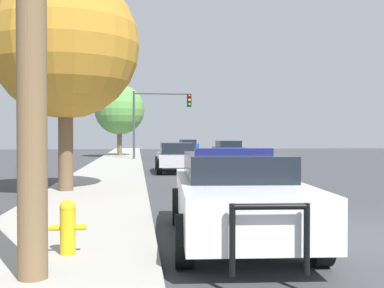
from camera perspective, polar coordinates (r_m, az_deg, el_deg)
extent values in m
plane|color=#3D3D42|center=(8.73, 20.46, -10.44)|extent=(110.00, 110.00, 0.00)
cube|color=#A3A099|center=(7.89, -15.49, -11.15)|extent=(3.00, 110.00, 0.13)
cube|color=white|center=(7.90, 5.20, -6.55)|extent=(2.12, 5.04, 0.66)
cube|color=black|center=(8.09, 4.96, -2.57)|extent=(1.72, 2.66, 0.40)
cylinder|color=black|center=(6.68, 14.87, -10.86)|extent=(0.28, 0.72, 0.70)
cylinder|color=black|center=(6.37, -0.92, -11.40)|extent=(0.28, 0.72, 0.70)
cylinder|color=black|center=(9.59, 9.21, -7.22)|extent=(0.28, 0.72, 0.70)
cylinder|color=black|center=(9.38, -1.60, -7.39)|extent=(0.28, 0.72, 0.70)
cylinder|color=black|center=(5.50, 13.45, -10.91)|extent=(0.07, 0.07, 0.79)
cylinder|color=black|center=(5.33, 4.79, -11.27)|extent=(0.07, 0.07, 0.79)
cylinder|color=black|center=(5.34, 9.20, -7.34)|extent=(0.87, 0.12, 0.07)
cube|color=navy|center=(8.08, 4.96, -0.83)|extent=(1.32, 0.28, 0.09)
cube|color=navy|center=(8.08, 11.69, -6.16)|extent=(0.23, 3.55, 0.19)
cylinder|color=gold|center=(6.75, -14.51, -10.05)|extent=(0.21, 0.21, 0.60)
sphere|color=gold|center=(6.69, -14.52, -7.30)|extent=(0.22, 0.22, 0.22)
cylinder|color=gold|center=(6.76, -16.00, -9.51)|extent=(0.14, 0.08, 0.08)
cylinder|color=gold|center=(6.72, -13.02, -9.57)|extent=(0.14, 0.08, 0.08)
cylinder|color=#424247|center=(33.42, -6.90, 2.25)|extent=(0.16, 0.16, 4.66)
cylinder|color=#424247|center=(33.58, -3.61, 5.98)|extent=(3.84, 0.11, 0.11)
cube|color=black|center=(33.69, -0.34, 5.20)|extent=(0.30, 0.24, 0.90)
sphere|color=red|center=(33.59, -0.31, 5.72)|extent=(0.20, 0.20, 0.20)
sphere|color=orange|center=(33.56, -0.31, 5.21)|extent=(0.20, 0.20, 0.20)
sphere|color=green|center=(33.54, -0.31, 4.70)|extent=(0.20, 0.20, 0.20)
cube|color=navy|center=(52.86, -0.55, -0.24)|extent=(2.12, 4.07, 0.55)
cube|color=black|center=(52.66, -0.51, 0.29)|extent=(1.71, 2.17, 0.43)
cylinder|color=black|center=(53.91, -1.71, -0.50)|extent=(0.29, 0.66, 0.64)
cylinder|color=black|center=(54.23, 0.11, -0.49)|extent=(0.29, 0.66, 0.64)
cylinder|color=black|center=(51.51, -1.25, -0.57)|extent=(0.29, 0.66, 0.64)
cylinder|color=black|center=(51.84, 0.65, -0.56)|extent=(0.29, 0.66, 0.64)
cube|color=#B7B7BC|center=(22.70, -1.82, -1.81)|extent=(1.84, 4.34, 0.53)
cube|color=black|center=(22.47, -1.79, -0.50)|extent=(1.56, 2.27, 0.51)
cylinder|color=black|center=(24.01, -4.09, -2.29)|extent=(0.25, 0.70, 0.69)
cylinder|color=black|center=(24.11, 0.03, -2.28)|extent=(0.25, 0.70, 0.69)
cylinder|color=black|center=(21.35, -3.91, -2.70)|extent=(0.25, 0.70, 0.69)
cylinder|color=black|center=(21.46, 0.71, -2.68)|extent=(0.25, 0.70, 0.69)
cube|color=navy|center=(32.99, 4.38, -0.90)|extent=(1.75, 4.07, 0.62)
cube|color=black|center=(33.17, 4.32, 0.02)|extent=(1.49, 2.12, 0.44)
cylinder|color=black|center=(31.93, 6.28, -1.52)|extent=(0.24, 0.65, 0.65)
cylinder|color=black|center=(31.61, 3.30, -1.54)|extent=(0.24, 0.65, 0.65)
cylinder|color=black|center=(34.40, 5.38, -1.34)|extent=(0.24, 0.65, 0.65)
cylinder|color=black|center=(34.10, 2.60, -1.36)|extent=(0.24, 0.65, 0.65)
cylinder|color=brown|center=(14.39, -14.74, 0.69)|extent=(0.43, 0.43, 3.04)
sphere|color=#B77F28|center=(14.63, -14.79, 11.31)|extent=(4.27, 4.27, 4.27)
cylinder|color=brown|center=(39.20, -8.58, 0.55)|extent=(0.38, 0.38, 2.60)
sphere|color=#5B9947|center=(39.25, -8.59, 4.06)|extent=(4.01, 4.01, 4.01)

